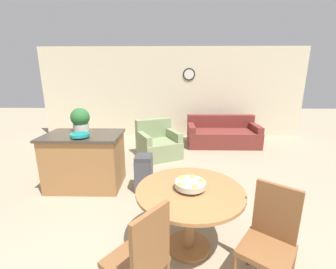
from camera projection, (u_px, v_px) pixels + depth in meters
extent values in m
cube|color=beige|center=(172.00, 93.00, 6.90)|extent=(8.00, 0.06, 2.70)
cylinder|color=black|center=(189.00, 74.00, 6.71)|extent=(0.36, 0.02, 0.36)
cylinder|color=white|center=(189.00, 74.00, 6.70)|extent=(0.29, 0.01, 0.29)
cylinder|color=#9E6B3D|center=(189.00, 246.00, 2.54)|extent=(0.48, 0.48, 0.04)
cylinder|color=#9E6B3D|center=(190.00, 219.00, 2.45)|extent=(0.11, 0.11, 0.65)
cylinder|color=#9E6B3D|center=(190.00, 191.00, 2.36)|extent=(1.14, 1.14, 0.03)
cylinder|color=brown|center=(137.00, 258.00, 2.15)|extent=(0.04, 0.04, 0.39)
cube|color=brown|center=(135.00, 262.00, 1.83)|extent=(0.59, 0.59, 0.05)
cube|color=brown|center=(152.00, 243.00, 1.64)|extent=(0.27, 0.33, 0.52)
cylinder|color=brown|center=(293.00, 268.00, 2.03)|extent=(0.04, 0.04, 0.39)
cylinder|color=brown|center=(250.00, 248.00, 2.27)|extent=(0.04, 0.04, 0.39)
cube|color=brown|center=(267.00, 250.00, 1.95)|extent=(0.59, 0.59, 0.05)
cube|color=brown|center=(277.00, 212.00, 2.02)|extent=(0.33, 0.27, 0.52)
cylinder|color=#B7B29E|center=(190.00, 188.00, 2.35)|extent=(0.12, 0.12, 0.03)
cylinder|color=#B7B29E|center=(191.00, 184.00, 2.34)|extent=(0.32, 0.32, 0.06)
sphere|color=#99C142|center=(202.00, 182.00, 2.35)|extent=(0.07, 0.07, 0.07)
sphere|color=#99C142|center=(193.00, 178.00, 2.45)|extent=(0.07, 0.07, 0.07)
sphere|color=#99C142|center=(182.00, 179.00, 2.42)|extent=(0.07, 0.07, 0.07)
sphere|color=#99C142|center=(181.00, 186.00, 2.27)|extent=(0.07, 0.07, 0.07)
sphere|color=#99C142|center=(195.00, 188.00, 2.22)|extent=(0.07, 0.07, 0.07)
cube|color=#9E6B3D|center=(86.00, 162.00, 3.86)|extent=(1.20, 0.77, 0.90)
cube|color=#42382D|center=(83.00, 135.00, 3.73)|extent=(1.26, 0.83, 0.04)
cylinder|color=teal|center=(80.00, 137.00, 3.50)|extent=(0.10, 0.10, 0.02)
cylinder|color=teal|center=(80.00, 135.00, 3.50)|extent=(0.29, 0.29, 0.04)
cylinder|color=beige|center=(81.00, 127.00, 3.92)|extent=(0.26, 0.26, 0.13)
sphere|color=#2D6B33|center=(80.00, 117.00, 3.87)|extent=(0.32, 0.32, 0.32)
cube|color=#47474C|center=(144.00, 175.00, 3.76)|extent=(0.28, 0.32, 0.54)
cube|color=#3C3C41|center=(144.00, 158.00, 3.68)|extent=(0.27, 0.31, 0.07)
cube|color=maroon|center=(223.00, 138.00, 6.21)|extent=(1.90, 0.99, 0.42)
cube|color=maroon|center=(220.00, 121.00, 6.48)|extent=(1.90, 0.22, 0.36)
cube|color=maroon|center=(191.00, 135.00, 6.20)|extent=(0.16, 0.90, 0.58)
cube|color=maroon|center=(254.00, 135.00, 6.18)|extent=(0.16, 0.90, 0.58)
cube|color=gray|center=(159.00, 149.00, 5.32)|extent=(1.16, 1.16, 0.40)
cube|color=gray|center=(154.00, 128.00, 5.51)|extent=(0.87, 0.55, 0.45)
cube|color=gray|center=(144.00, 146.00, 5.14)|extent=(0.46, 0.78, 0.60)
cube|color=gray|center=(173.00, 143.00, 5.44)|extent=(0.46, 0.78, 0.60)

